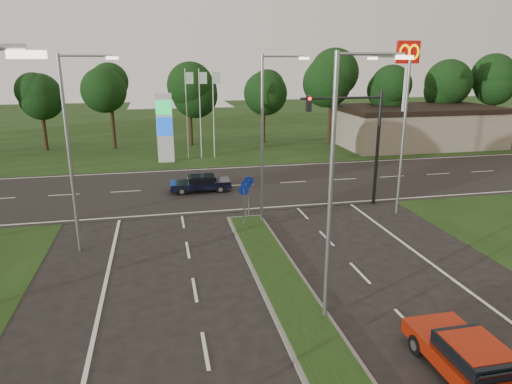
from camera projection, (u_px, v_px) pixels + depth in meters
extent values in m
cube|color=black|center=(193.00, 127.00, 61.87)|extent=(160.00, 50.00, 0.02)
cube|color=black|center=(226.00, 186.00, 32.76)|extent=(160.00, 12.00, 0.02)
cube|color=slate|center=(323.00, 354.00, 13.96)|extent=(2.00, 26.00, 0.12)
cube|color=gray|center=(416.00, 126.00, 47.89)|extent=(16.00, 9.00, 4.00)
cylinder|color=gray|center=(330.00, 196.00, 14.76)|extent=(0.16, 0.16, 9.00)
cylinder|color=gray|center=(371.00, 54.00, 13.76)|extent=(2.20, 0.10, 0.10)
cube|color=#FFF2CC|center=(404.00, 57.00, 14.01)|extent=(0.50, 0.22, 0.12)
cylinder|color=gray|center=(262.00, 143.00, 24.15)|extent=(0.16, 0.16, 9.00)
cylinder|color=gray|center=(283.00, 56.00, 23.15)|extent=(2.20, 0.10, 0.10)
cube|color=#FFF2CC|center=(304.00, 58.00, 23.40)|extent=(0.50, 0.22, 0.12)
cube|color=#FFF2CC|center=(27.00, 55.00, 6.50)|extent=(0.50, 0.22, 0.12)
cylinder|color=gray|center=(70.00, 158.00, 20.41)|extent=(0.16, 0.16, 9.00)
cylinder|color=gray|center=(85.00, 56.00, 19.40)|extent=(2.20, 0.10, 0.10)
cube|color=#FFF2CC|center=(112.00, 58.00, 19.65)|extent=(0.50, 0.22, 0.12)
cylinder|color=gray|center=(403.00, 137.00, 25.80)|extent=(0.16, 0.16, 9.00)
cylinder|color=gray|center=(392.00, 56.00, 24.35)|extent=(2.20, 0.10, 0.10)
cube|color=#FFF2CC|center=(373.00, 58.00, 24.16)|extent=(0.50, 0.22, 0.12)
cylinder|color=black|center=(377.00, 149.00, 27.86)|extent=(0.20, 0.20, 7.00)
cylinder|color=black|center=(342.00, 98.00, 26.49)|extent=(5.00, 0.14, 0.14)
cube|color=black|center=(309.00, 104.00, 26.17)|extent=(0.28, 0.28, 0.90)
sphere|color=#FF190C|center=(310.00, 99.00, 25.92)|extent=(0.20, 0.20, 0.20)
cylinder|color=gray|center=(244.00, 208.00, 24.41)|extent=(0.06, 0.06, 2.20)
cylinder|color=#0C26A5|center=(244.00, 190.00, 24.13)|extent=(0.56, 0.04, 0.56)
cylinder|color=gray|center=(246.00, 202.00, 25.41)|extent=(0.06, 0.06, 2.20)
cylinder|color=#0C26A5|center=(246.00, 185.00, 25.13)|extent=(0.56, 0.04, 0.56)
cylinder|color=gray|center=(249.00, 198.00, 26.13)|extent=(0.06, 0.06, 2.20)
cylinder|color=#0C26A5|center=(249.00, 181.00, 25.85)|extent=(0.56, 0.04, 0.56)
cube|color=silver|center=(165.00, 128.00, 39.57)|extent=(1.40, 0.30, 6.00)
cube|color=#0CA53F|center=(164.00, 108.00, 38.90)|extent=(1.30, 0.08, 1.20)
cube|color=#0C3FBF|center=(165.00, 126.00, 39.35)|extent=(1.30, 0.08, 1.60)
cylinder|color=silver|center=(187.00, 115.00, 40.63)|extent=(0.08, 0.08, 8.00)
cube|color=#B2D8B2|center=(189.00, 78.00, 39.81)|extent=(0.70, 0.02, 1.00)
cylinder|color=silver|center=(200.00, 115.00, 40.87)|extent=(0.08, 0.08, 8.00)
cube|color=#B2D8B2|center=(203.00, 78.00, 40.05)|extent=(0.70, 0.02, 1.00)
cylinder|color=silver|center=(214.00, 114.00, 41.12)|extent=(0.08, 0.08, 8.00)
cube|color=#B2D8B2|center=(217.00, 78.00, 40.29)|extent=(0.70, 0.02, 1.00)
cylinder|color=silver|center=(404.00, 101.00, 42.50)|extent=(0.30, 0.30, 10.00)
cube|color=#BF0C07|center=(408.00, 52.00, 41.27)|extent=(2.20, 0.35, 2.00)
torus|color=#FFC600|center=(405.00, 52.00, 40.97)|extent=(1.06, 0.16, 1.06)
torus|color=#FFC600|center=(414.00, 52.00, 41.15)|extent=(1.06, 0.16, 1.06)
cylinder|color=black|center=(203.00, 125.00, 47.17)|extent=(0.36, 0.36, 4.40)
sphere|color=black|center=(202.00, 83.00, 45.97)|extent=(6.00, 6.00, 6.00)
sphere|color=black|center=(205.00, 73.00, 45.57)|extent=(4.80, 4.80, 4.80)
cube|color=#9B1C08|center=(472.00, 364.00, 12.73)|extent=(1.85, 4.49, 0.46)
cube|color=black|center=(477.00, 352.00, 12.52)|extent=(1.56, 1.98, 0.43)
cube|color=#9B1C08|center=(478.00, 346.00, 12.46)|extent=(1.47, 1.62, 0.04)
cylinder|color=black|center=(417.00, 345.00, 13.97)|extent=(0.21, 0.63, 0.63)
cylinder|color=black|center=(465.00, 338.00, 14.31)|extent=(0.21, 0.63, 0.63)
cube|color=black|center=(200.00, 184.00, 31.30)|extent=(4.07, 1.70, 0.41)
cube|color=black|center=(201.00, 179.00, 31.21)|extent=(1.80, 1.43, 0.39)
cube|color=black|center=(201.00, 176.00, 31.15)|extent=(1.47, 1.34, 0.04)
cylinder|color=black|center=(182.00, 191.00, 30.41)|extent=(0.57, 0.19, 0.57)
cylinder|color=black|center=(181.00, 186.00, 31.82)|extent=(0.57, 0.19, 0.57)
cylinder|color=black|center=(220.00, 189.00, 30.90)|extent=(0.57, 0.19, 0.57)
cylinder|color=black|center=(218.00, 184.00, 32.31)|extent=(0.57, 0.19, 0.57)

